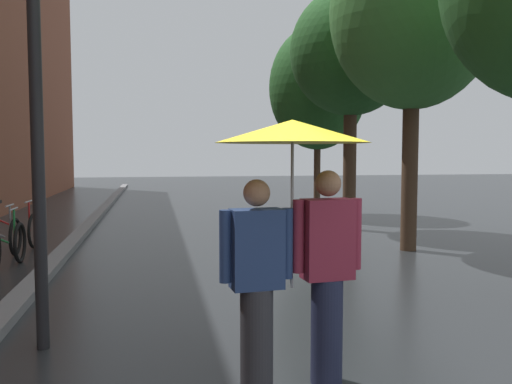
% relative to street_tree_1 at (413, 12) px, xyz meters
% --- Properties ---
extents(kerb_strip, '(0.30, 36.00, 0.12)m').
position_rel_street_tree_1_xyz_m(kerb_strip, '(-6.48, 3.83, -4.46)').
color(kerb_strip, slate).
rests_on(kerb_strip, ground).
extents(street_tree_1, '(3.13, 3.13, 6.38)m').
position_rel_street_tree_1_xyz_m(street_tree_1, '(0.00, 0.00, 0.00)').
color(street_tree_1, '#473323').
rests_on(street_tree_1, ground).
extents(street_tree_2, '(2.95, 2.95, 5.86)m').
position_rel_street_tree_1_xyz_m(street_tree_2, '(-0.11, 2.90, -0.23)').
color(street_tree_2, '#473323').
rests_on(street_tree_2, ground).
extents(street_tree_3, '(2.96, 2.96, 5.74)m').
position_rel_street_tree_1_xyz_m(street_tree_3, '(0.09, 6.18, -0.66)').
color(street_tree_3, '#473323').
rests_on(street_tree_3, ground).
extents(parked_bicycle_7, '(1.14, 0.79, 0.96)m').
position_rel_street_tree_1_xyz_m(parked_bicycle_7, '(-7.67, 1.62, -4.14)').
color(parked_bicycle_7, black).
rests_on(parked_bicycle_7, ground).
extents(couple_under_umbrella, '(1.22, 1.22, 2.13)m').
position_rel_street_tree_1_xyz_m(couple_under_umbrella, '(-3.74, -5.41, -3.06)').
color(couple_under_umbrella, '#2D2D33').
rests_on(couple_under_umbrella, ground).
extents(street_lamp_post, '(0.24, 0.24, 3.99)m').
position_rel_street_tree_1_xyz_m(street_lamp_post, '(-5.88, -4.17, -2.17)').
color(street_lamp_post, black).
rests_on(street_lamp_post, ground).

